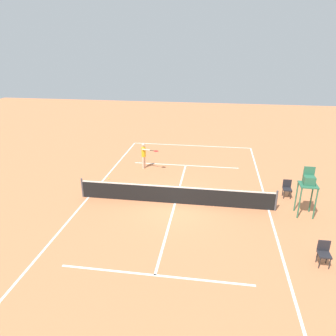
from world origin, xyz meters
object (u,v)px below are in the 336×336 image
(player_serving, at_px, (144,153))
(umpire_chair, at_px, (308,184))
(courtside_chair_near, at_px, (324,252))
(courtside_chair_mid, at_px, (287,188))
(tennis_ball, at_px, (109,179))

(player_serving, bearing_deg, umpire_chair, 75.50)
(courtside_chair_near, bearing_deg, player_serving, -44.79)
(player_serving, bearing_deg, courtside_chair_mid, 84.57)
(player_serving, xyz_separation_m, tennis_ball, (1.76, 2.13, -0.99))
(player_serving, height_order, courtside_chair_mid, player_serving)
(player_serving, relative_size, courtside_chair_near, 1.81)
(umpire_chair, relative_size, courtside_chair_mid, 2.54)
(courtside_chair_near, bearing_deg, courtside_chair_mid, -87.41)
(tennis_ball, distance_m, courtside_chair_near, 12.32)
(tennis_ball, bearing_deg, courtside_chair_mid, 175.13)
(tennis_ball, distance_m, courtside_chair_mid, 10.25)
(tennis_ball, xyz_separation_m, umpire_chair, (-10.65, 2.72, 1.57))
(player_serving, relative_size, tennis_ball, 25.30)
(umpire_chair, relative_size, courtside_chair_near, 2.54)
(tennis_ball, bearing_deg, courtside_chair_near, 148.13)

